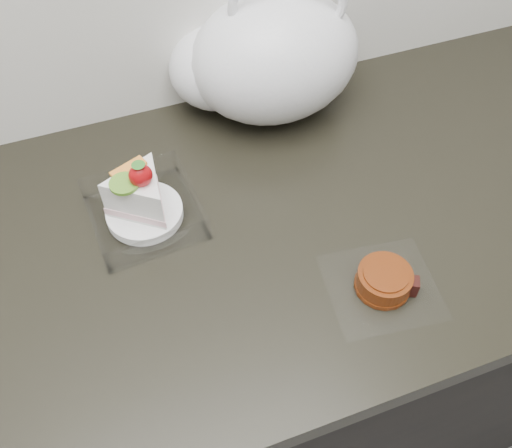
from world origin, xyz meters
TOP-DOWN VIEW (x-y plane):
  - counter at (0.00, 1.69)m, footprint 2.04×0.64m
  - cake_tray at (0.01, 1.76)m, footprint 0.17×0.17m
  - mooncake_wrap at (0.29, 1.52)m, footprint 0.17×0.16m
  - plastic_bag at (0.27, 1.94)m, footprint 0.35×0.28m

SIDE VIEW (x-z plane):
  - counter at x=0.00m, z-range 0.00..0.90m
  - mooncake_wrap at x=0.29m, z-range 0.90..0.93m
  - cake_tray at x=0.01m, z-range 0.87..1.00m
  - plastic_bag at x=0.27m, z-range 0.87..1.14m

